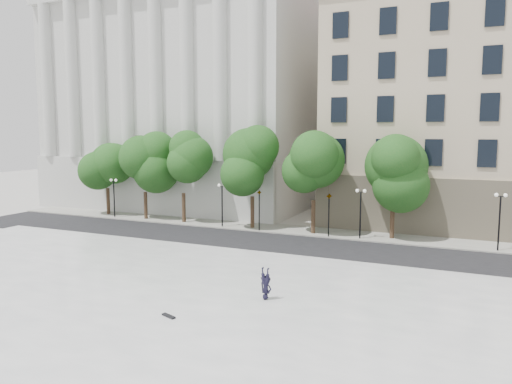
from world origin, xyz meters
TOP-DOWN VIEW (x-y plane):
  - ground at (0.00, 0.00)m, footprint 160.00×160.00m
  - plaza at (0.00, 3.00)m, footprint 44.00×22.00m
  - street at (0.00, 18.00)m, footprint 60.00×8.00m
  - far_sidewalk at (0.00, 24.00)m, footprint 60.00×4.00m
  - building_west at (-17.00, 38.57)m, footprint 31.50×27.65m
  - traffic_light_west at (-2.04, 22.30)m, footprint 0.91×1.62m
  - traffic_light_east at (4.28, 22.30)m, footprint 0.61×1.89m
  - person_lying at (6.03, 4.79)m, footprint 0.71×1.67m
  - skateboard at (2.92, 0.81)m, footprint 0.82×0.47m
  - street_trees at (-4.75, 23.37)m, footprint 33.49×5.11m
  - lamp_posts at (0.12, 22.60)m, footprint 36.25×0.28m

SIDE VIEW (x-z plane):
  - ground at x=0.00m, z-range 0.00..0.00m
  - street at x=0.00m, z-range 0.00..0.02m
  - far_sidewalk at x=0.00m, z-range 0.00..0.12m
  - plaza at x=0.00m, z-range 0.00..0.45m
  - skateboard at x=2.92m, z-range 0.45..0.53m
  - person_lying at x=6.03m, z-range 0.45..0.89m
  - lamp_posts at x=0.12m, z-range 0.71..5.08m
  - traffic_light_west at x=-2.04m, z-range 1.57..5.71m
  - traffic_light_east at x=4.28m, z-range 1.62..5.87m
  - street_trees at x=-4.75m, z-range 1.54..9.34m
  - building_west at x=-17.00m, z-range 0.09..25.69m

